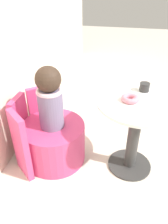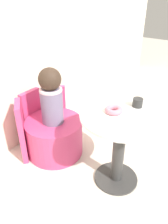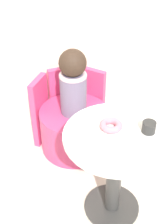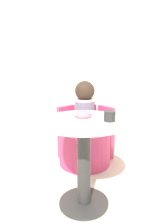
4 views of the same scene
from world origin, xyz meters
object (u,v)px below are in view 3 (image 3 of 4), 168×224
(round_table, at_px, (115,160))
(donut, at_px, (111,125))
(tub_chair, at_px, (74,129))
(cup, at_px, (149,127))
(child_figure, at_px, (73,82))

(round_table, xyz_separation_m, donut, (-0.01, 0.07, 0.23))
(tub_chair, relative_size, donut, 4.14)
(donut, bearing_deg, cup, -29.00)
(donut, xyz_separation_m, cup, (0.19, -0.11, 0.01))
(tub_chair, relative_size, child_figure, 1.04)
(child_figure, height_order, cup, child_figure)
(child_figure, bearing_deg, round_table, -86.88)
(round_table, distance_m, child_figure, 0.72)
(tub_chair, bearing_deg, cup, -73.48)
(child_figure, distance_m, cup, 0.77)
(child_figure, bearing_deg, donut, -87.63)
(tub_chair, height_order, child_figure, child_figure)
(tub_chair, xyz_separation_m, donut, (0.03, -0.63, 0.52))
(child_figure, bearing_deg, cup, -73.48)
(child_figure, bearing_deg, tub_chair, -82.87)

